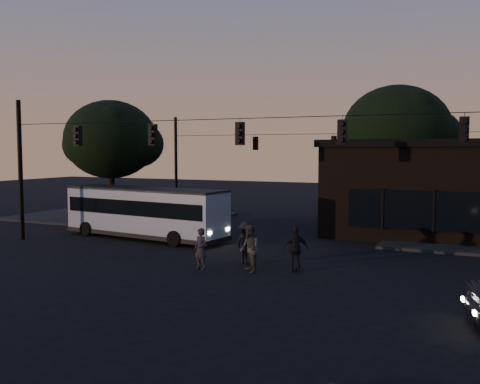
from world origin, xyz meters
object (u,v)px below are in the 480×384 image
at_px(bus, 145,210).
at_px(pedestrian_c, 296,249).
at_px(building, 469,187).
at_px(pedestrian_b, 250,249).
at_px(pedestrian_d, 246,243).
at_px(pedestrian_a, 201,249).

xyz_separation_m(bus, pedestrian_c, (10.11, -4.27, -0.65)).
xyz_separation_m(building, pedestrian_b, (-7.63, -14.07, -1.76)).
distance_m(building, pedestrian_b, 16.10).
bearing_deg(bus, building, 36.41).
height_order(pedestrian_b, pedestrian_d, pedestrian_b).
bearing_deg(building, pedestrian_a, -123.71).
bearing_deg(pedestrian_a, bus, 153.54).
relative_size(pedestrian_b, pedestrian_d, 1.04).
bearing_deg(pedestrian_d, pedestrian_c, -164.71).
height_order(bus, pedestrian_a, bus).
bearing_deg(pedestrian_b, pedestrian_a, -118.95).
bearing_deg(pedestrian_d, pedestrian_a, 80.64).
height_order(building, pedestrian_c, building).
xyz_separation_m(building, pedestrian_a, (-9.63, -14.43, -1.87)).
distance_m(pedestrian_a, pedestrian_c, 3.82).
relative_size(bus, pedestrian_a, 6.00).
distance_m(pedestrian_a, pedestrian_b, 2.03).
xyz_separation_m(pedestrian_a, pedestrian_c, (3.62, 1.22, 0.07)).
bearing_deg(pedestrian_a, pedestrian_b, 23.93).
height_order(pedestrian_a, pedestrian_c, pedestrian_c).
bearing_deg(pedestrian_d, building, -96.47).
xyz_separation_m(pedestrian_a, pedestrian_b, (2.00, 0.36, 0.10)).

